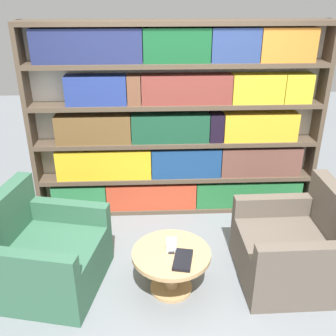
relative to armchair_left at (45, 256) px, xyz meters
name	(u,v)px	position (x,y,z in m)	size (l,w,h in m)	color
ground_plane	(186,293)	(1.27, -0.19, -0.31)	(14.00, 14.00, 0.00)	slate
bookshelf	(178,125)	(1.29, 1.30, 0.77)	(3.26, 0.30, 2.20)	silver
armchair_left	(45,256)	(0.00, 0.00, 0.00)	(1.07, 1.09, 0.90)	#336047
armchair_right	(294,250)	(2.28, -0.01, 0.00)	(0.91, 0.93, 0.90)	brown
coffee_table	(171,263)	(1.14, -0.13, -0.01)	(0.69, 0.69, 0.41)	tan
table_sign	(171,246)	(1.14, -0.13, 0.17)	(0.09, 0.06, 0.16)	black
stray_book	(183,260)	(1.23, -0.26, 0.12)	(0.20, 0.30, 0.03)	black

